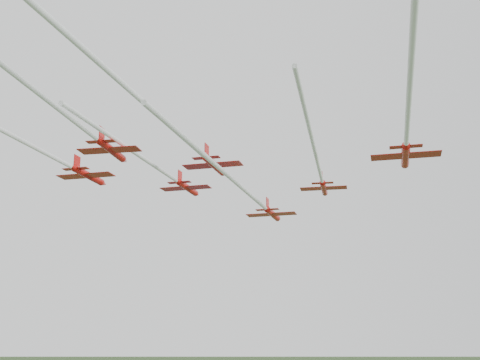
{
  "coord_description": "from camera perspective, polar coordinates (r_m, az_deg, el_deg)",
  "views": [
    {
      "loc": [
        -3.43,
        -91.2,
        27.62
      ],
      "look_at": [
        4.61,
        4.67,
        53.19
      ],
      "focal_mm": 45.0,
      "sensor_mm": 36.0,
      "label": 1
    }
  ],
  "objects": [
    {
      "name": "jet_row4_left",
      "position": [
        74.21,
        -15.83,
        5.71
      ],
      "size": [
        17.08,
        52.41,
        2.58
      ],
      "rotation": [
        0.0,
        0.0,
        -0.26
      ],
      "color": "red"
    },
    {
      "name": "jet_row2_left",
      "position": [
        98.33,
        -7.06,
        0.63
      ],
      "size": [
        19.01,
        44.87,
        2.68
      ],
      "rotation": [
        0.0,
        0.0,
        -0.35
      ],
      "color": "red"
    },
    {
      "name": "jet_lead",
      "position": [
        102.19,
        0.99,
        -1.42
      ],
      "size": [
        26.11,
        62.46,
        2.9
      ],
      "rotation": [
        0.0,
        0.0,
        -0.36
      ],
      "color": "red"
    },
    {
      "name": "jet_row3_left",
      "position": [
        94.33,
        -17.71,
        2.32
      ],
      "size": [
        20.93,
        52.46,
        2.89
      ],
      "rotation": [
        0.0,
        0.0,
        -0.33
      ],
      "color": "red"
    },
    {
      "name": "jet_row3_right",
      "position": [
        75.94,
        15.6,
        5.25
      ],
      "size": [
        22.08,
        56.74,
        2.92
      ],
      "rotation": [
        0.0,
        0.0,
        -0.33
      ],
      "color": "red"
    },
    {
      "name": "jet_row2_right",
      "position": [
        93.51,
        7.46,
        1.28
      ],
      "size": [
        17.84,
        53.74,
        2.44
      ],
      "rotation": [
        0.0,
        0.0,
        -0.27
      ],
      "color": "red"
    },
    {
      "name": "jet_row3_mid",
      "position": [
        78.65,
        -6.4,
        4.9
      ],
      "size": [
        25.96,
        64.03,
        2.79
      ],
      "rotation": [
        0.0,
        0.0,
        -0.35
      ],
      "color": "red"
    }
  ]
}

